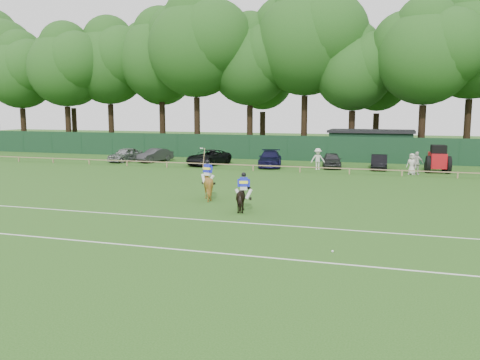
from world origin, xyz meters
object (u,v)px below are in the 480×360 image
at_px(hatch_grey, 332,160).
at_px(tractor, 438,159).
at_px(spectator_mid, 416,163).
at_px(utility_shed, 371,145).
at_px(sedan_navy, 270,159).
at_px(polo_ball, 332,251).
at_px(estate_black, 379,162).
at_px(suv_black, 209,157).
at_px(spectator_left, 318,159).
at_px(spectator_right, 412,164).
at_px(sedan_silver, 125,155).
at_px(horse_dark, 244,198).
at_px(horse_chestnut, 208,184).
at_px(sedan_grey, 155,155).

height_order(hatch_grey, tractor, tractor).
xyz_separation_m(spectator_mid, utility_shed, (-4.06, 10.71, 0.61)).
xyz_separation_m(sedan_navy, hatch_grey, (5.42, 0.79, -0.05)).
relative_size(polo_ball, tractor, 0.03).
bearing_deg(utility_shed, tractor, -56.29).
height_order(estate_black, polo_ball, estate_black).
xyz_separation_m(sedan_navy, spectator_mid, (12.40, -1.96, 0.21)).
xyz_separation_m(suv_black, hatch_grey, (11.24, 1.07, -0.03)).
height_order(hatch_grey, spectator_mid, spectator_mid).
bearing_deg(polo_ball, utility_shed, 90.76).
bearing_deg(spectator_left, spectator_right, -23.60).
bearing_deg(sedan_silver, hatch_grey, 13.13).
distance_m(horse_dark, estate_black, 21.54).
relative_size(spectator_left, spectator_right, 1.09).
height_order(hatch_grey, polo_ball, hatch_grey).
relative_size(suv_black, hatch_grey, 1.28).
height_order(horse_dark, horse_chestnut, horse_chestnut).
distance_m(horse_chestnut, estate_black, 20.08).
bearing_deg(estate_black, sedan_grey, 178.75).
height_order(sedan_navy, spectator_mid, spectator_mid).
bearing_deg(estate_black, hatch_grey, 179.92).
bearing_deg(spectator_mid, suv_black, 161.88).
distance_m(sedan_grey, hatch_grey, 17.19).
distance_m(horse_dark, hatch_grey, 20.65).
height_order(spectator_right, utility_shed, utility_shed).
distance_m(sedan_silver, polo_ball, 34.86).
distance_m(hatch_grey, spectator_mid, 7.51).
distance_m(horse_chestnut, spectator_mid, 19.21).
bearing_deg(polo_ball, tractor, 78.46).
relative_size(horse_dark, suv_black, 0.34).
bearing_deg(suv_black, estate_black, 18.25).
height_order(horse_dark, sedan_navy, horse_dark).
xyz_separation_m(horse_dark, horse_chestnut, (-3.01, 2.73, 0.17)).
distance_m(sedan_grey, sedan_navy, 11.79).
bearing_deg(horse_dark, hatch_grey, -111.05).
bearing_deg(tractor, spectator_mid, -134.00).
relative_size(hatch_grey, spectator_left, 2.13).
bearing_deg(spectator_left, suv_black, 158.81).
bearing_deg(polo_ball, sedan_navy, 108.77).
bearing_deg(spectator_right, sedan_grey, -160.92).
bearing_deg(polo_ball, sedan_silver, 132.24).
bearing_deg(utility_shed, suv_black, -147.45).
distance_m(horse_chestnut, tractor, 21.89).
relative_size(hatch_grey, spectator_right, 2.32).
height_order(suv_black, estate_black, suv_black).
xyz_separation_m(sedan_silver, sedan_navy, (14.63, 0.09, 0.03)).
height_order(sedan_navy, polo_ball, sedan_navy).
bearing_deg(hatch_grey, polo_ball, -92.17).
bearing_deg(sedan_grey, utility_shed, 41.10).
xyz_separation_m(sedan_grey, estate_black, (21.23, 0.32, -0.02)).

